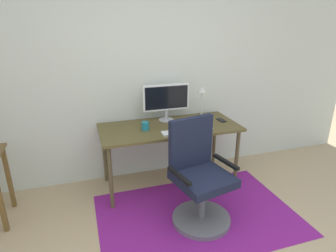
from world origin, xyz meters
TOP-DOWN VIEW (x-y plane):
  - wall_back at (0.00, 2.20)m, footprint 6.00×0.10m
  - area_rug at (0.23, 1.10)m, footprint 1.99×1.31m
  - desk at (0.16, 1.78)m, footprint 1.59×0.70m
  - monitor at (0.18, 1.99)m, footprint 0.56×0.18m
  - keyboard at (0.22, 1.54)m, footprint 0.43×0.13m
  - computer_mouse at (0.56, 1.55)m, footprint 0.06×0.10m
  - coffee_cup at (-0.14, 1.75)m, footprint 0.08×0.08m
  - cell_phone at (0.81, 1.77)m, footprint 0.07×0.14m
  - desk_lamp at (0.53, 1.75)m, footprint 0.11×0.11m
  - office_chair at (0.22, 1.05)m, footprint 0.64×0.59m

SIDE VIEW (x-z plane):
  - area_rug at x=0.23m, z-range 0.00..0.01m
  - office_chair at x=0.22m, z-range -0.10..0.93m
  - desk at x=0.16m, z-range 0.30..1.05m
  - cell_phone at x=0.81m, z-range 0.74..0.75m
  - keyboard at x=0.22m, z-range 0.74..0.76m
  - computer_mouse at x=0.56m, z-range 0.74..0.78m
  - coffee_cup at x=-0.14m, z-range 0.74..0.84m
  - monitor at x=0.18m, z-range 0.79..1.23m
  - desk_lamp at x=0.53m, z-range 0.82..1.25m
  - wall_back at x=0.00m, z-range 0.00..2.60m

